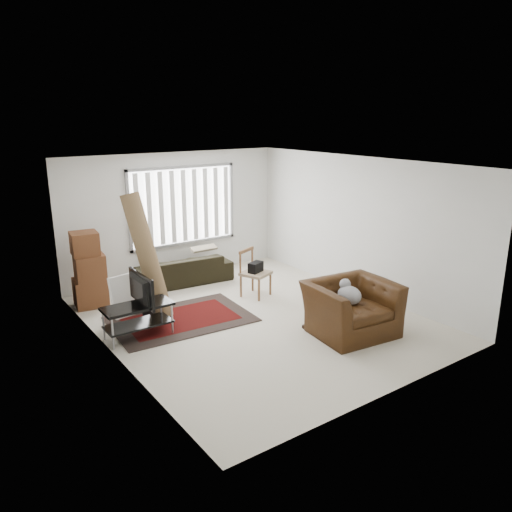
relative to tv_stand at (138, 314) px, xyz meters
The scene contains 11 objects.
room 2.41m from the tv_stand, ahead, with size 6.00×6.02×2.71m.
persian_rug 0.98m from the tv_stand, 15.06° to the left, with size 2.47×1.74×0.02m.
tv_stand is the anchor object (origin of this frame).
tv 0.41m from the tv_stand, ahead, with size 0.89×0.12×0.51m, color black.
subwoofer 0.86m from the tv_stand, 48.07° to the left, with size 0.31×0.31×0.31m, color black.
moving_boxes 1.84m from the tv_stand, 95.88° to the left, with size 0.63×0.59×1.41m.
white_flatpack 0.99m from the tv_stand, 78.82° to the left, with size 0.59×0.09×0.75m, color silver.
rolled_rug 1.13m from the tv_stand, 54.18° to the left, with size 0.33×0.33×2.20m, color brown.
sofa 2.72m from the tv_stand, 46.95° to the left, with size 1.98×0.86×0.76m, color black.
side_chair 2.66m from the tv_stand, 10.22° to the left, with size 0.65×0.65×0.93m.
armchair 3.44m from the tv_stand, 32.75° to the right, with size 1.46×1.30×0.98m.
Camera 1 is at (-4.68, -6.66, 3.47)m, focal length 35.00 mm.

